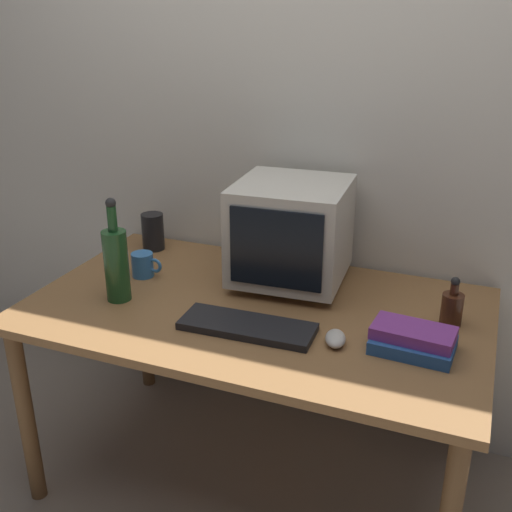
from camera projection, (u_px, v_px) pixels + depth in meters
ground_plane at (256, 475)px, 2.33m from camera, size 6.00×6.00×0.00m
back_wall at (306, 122)px, 2.28m from camera, size 4.00×0.08×2.50m
desk at (256, 326)px, 2.08m from camera, size 1.52×0.89×0.72m
crt_monitor at (291, 232)px, 2.15m from camera, size 0.40×0.41×0.37m
keyboard at (247, 326)px, 1.89m from camera, size 0.43×0.17×0.02m
computer_mouse at (335, 339)px, 1.81m from camera, size 0.08×0.11×0.04m
bottle_tall at (116, 262)px, 2.05m from camera, size 0.08×0.08×0.36m
bottle_short at (452, 308)px, 1.91m from camera, size 0.07×0.07×0.16m
book_stack at (413, 340)px, 1.77m from camera, size 0.24×0.17×0.07m
mug at (143, 265)px, 2.26m from camera, size 0.12×0.08×0.09m
metal_canister at (153, 232)px, 2.50m from camera, size 0.09×0.09×0.15m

